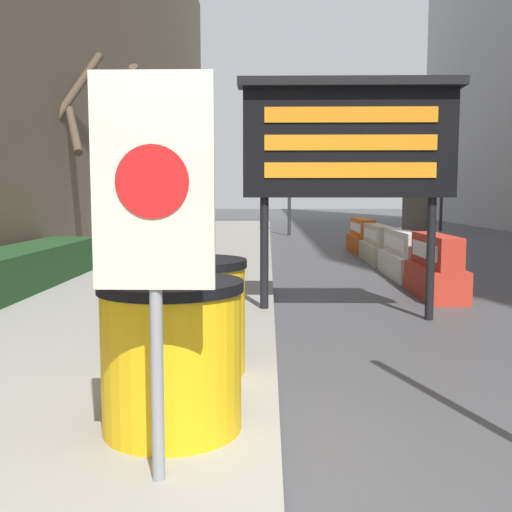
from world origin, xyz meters
name	(u,v)px	position (x,y,z in m)	size (l,w,h in m)	color
ground_plane	(282,488)	(0.00, 0.00, 0.00)	(120.00, 120.00, 0.00)	#474749
bare_tree	(102,165)	(-3.46, 9.36, 2.07)	(2.02, 2.01, 4.43)	#4C3D2D
barrel_drum_foreground	(172,355)	(-0.62, 0.44, 0.56)	(0.83, 0.83, 0.86)	yellow
barrel_drum_middle	(193,316)	(-0.64, 1.56, 0.56)	(0.83, 0.83, 0.86)	yellow
warning_sign	(154,211)	(-0.59, -0.19, 1.40)	(0.55, 0.08, 1.89)	gray
message_board	(349,141)	(0.86, 4.12, 2.08)	(2.56, 0.36, 2.78)	black
jersey_barrier_red_striped	(435,269)	(2.35, 5.74, 0.40)	(0.53, 1.63, 0.90)	red
jersey_barrier_white	(404,257)	(2.35, 7.78, 0.37)	(0.54, 2.04, 0.84)	silver
jersey_barrier_cream	(378,246)	(2.35, 10.27, 0.36)	(0.54, 2.04, 0.81)	beige
jersey_barrier_orange_far	(362,237)	(2.35, 12.52, 0.38)	(0.56, 2.14, 0.86)	orange
traffic_cone_near	(396,251)	(2.65, 9.81, 0.29)	(0.33, 0.33, 0.59)	black
traffic_light_near_curb	(290,153)	(0.69, 18.77, 2.97)	(0.28, 0.45, 4.11)	#2D2D30
traffic_light_far_side	(443,153)	(6.90, 21.36, 3.12)	(0.28, 0.45, 4.32)	#2D2D30
pedestrian_worker	(415,222)	(2.62, 8.17, 0.98)	(0.49, 0.39, 1.65)	#514C42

